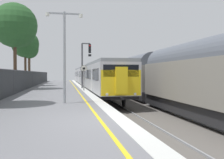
% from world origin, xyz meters
% --- Properties ---
extents(ground, '(17.40, 110.00, 1.21)m').
position_xyz_m(ground, '(2.64, 0.00, -0.61)').
color(ground, slate).
extents(commuter_train_at_platform, '(2.83, 40.67, 3.81)m').
position_xyz_m(commuter_train_at_platform, '(2.10, 27.52, 1.27)').
color(commuter_train_at_platform, '#B7B7BC').
rests_on(commuter_train_at_platform, ground).
extents(freight_train_adjacent_track, '(2.60, 27.07, 4.50)m').
position_xyz_m(freight_train_adjacent_track, '(6.10, 11.52, 1.45)').
color(freight_train_adjacent_track, '#232326').
rests_on(freight_train_adjacent_track, ground).
extents(signal_gantry, '(1.10, 0.24, 5.03)m').
position_xyz_m(signal_gantry, '(0.62, 19.39, 3.14)').
color(signal_gantry, '#47474C').
rests_on(signal_gantry, ground).
extents(speed_limit_sign, '(0.59, 0.08, 2.42)m').
position_xyz_m(speed_limit_sign, '(0.25, 15.51, 1.56)').
color(speed_limit_sign, '#59595B').
rests_on(speed_limit_sign, ground).
extents(platform_lamp_mid, '(2.00, 0.20, 5.00)m').
position_xyz_m(platform_lamp_mid, '(-1.57, 5.30, 2.99)').
color(platform_lamp_mid, '#93999E').
rests_on(platform_lamp_mid, ground).
extents(background_tree_left, '(3.05, 3.05, 7.17)m').
position_xyz_m(background_tree_left, '(-7.38, 34.69, 5.52)').
color(background_tree_left, '#473323').
rests_on(background_tree_left, ground).
extents(background_tree_centre, '(3.58, 3.58, 7.35)m').
position_xyz_m(background_tree_centre, '(-6.69, 26.30, 5.45)').
color(background_tree_centre, '#473323').
rests_on(background_tree_centre, ground).
extents(background_tree_right, '(4.57, 4.57, 8.90)m').
position_xyz_m(background_tree_right, '(-6.49, 18.90, 6.44)').
color(background_tree_right, '#473323').
rests_on(background_tree_right, ground).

